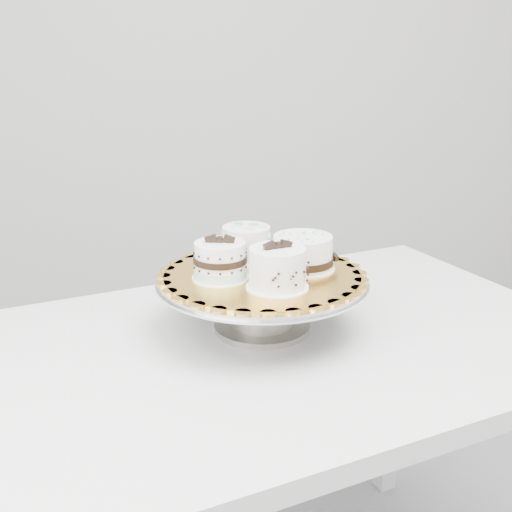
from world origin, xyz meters
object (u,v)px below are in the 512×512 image
object	(u,v)px
cake_stand	(262,293)
cake_board	(262,275)
cake_ribbon	(303,253)
cake_swirl	(277,269)
cake_banded	(220,262)
cake_dots	(246,243)
table	(290,375)

from	to	relation	value
cake_stand	cake_board	bearing A→B (deg)	-116.57
cake_board	cake_ribbon	size ratio (longest dim) A/B	2.69
cake_stand	cake_ribbon	bearing A→B (deg)	6.39
cake_swirl	cake_banded	size ratio (longest dim) A/B	0.95
cake_dots	cake_swirl	bearing A→B (deg)	-101.46
table	cake_board	size ratio (longest dim) A/B	3.38
cake_banded	cake_swirl	bearing A→B (deg)	-20.59
table	cake_swirl	world-z (taller)	cake_swirl
cake_ribbon	cake_banded	bearing A→B (deg)	170.10
cake_board	cake_swirl	xyz separation A→B (m)	(0.01, -0.08, 0.04)
cake_dots	cake_stand	bearing A→B (deg)	-100.58
cake_board	cake_swirl	bearing A→B (deg)	-86.05
table	cake_ribbon	xyz separation A→B (m)	(0.04, 0.05, 0.23)
cake_stand	cake_swirl	xyz separation A→B (m)	(0.01, -0.08, 0.08)
cake_stand	cake_ribbon	distance (m)	0.11
table	cake_stand	xyz separation A→B (m)	(-0.04, 0.04, 0.16)
cake_board	cake_banded	xyz separation A→B (m)	(-0.08, -0.00, 0.03)
cake_banded	cake_ribbon	distance (m)	0.17
cake_board	cake_dots	size ratio (longest dim) A/B	3.15
cake_dots	cake_banded	bearing A→B (deg)	-145.42
table	cake_ribbon	size ratio (longest dim) A/B	9.09
cake_stand	cake_banded	size ratio (longest dim) A/B	3.32
cake_swirl	cake_dots	bearing A→B (deg)	85.62
cake_swirl	cake_banded	xyz separation A→B (m)	(-0.09, 0.08, -0.00)
table	cake_stand	world-z (taller)	cake_stand
cake_board	cake_ribbon	world-z (taller)	cake_ribbon
cake_board	cake_stand	bearing A→B (deg)	63.43
cake_board	cake_ribbon	distance (m)	0.09
table	cake_ribbon	bearing A→B (deg)	41.04
cake_dots	cake_ribbon	distance (m)	0.12
cake_board	cake_dots	xyz separation A→B (m)	(-0.01, 0.09, 0.04)
cake_board	cake_banded	world-z (taller)	cake_banded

